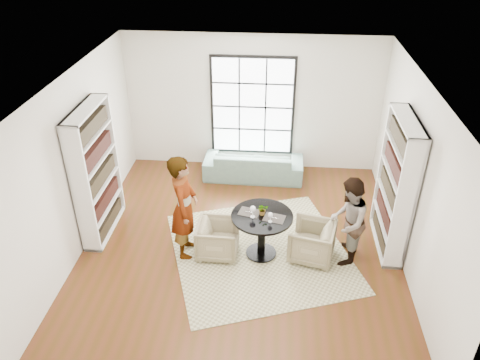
# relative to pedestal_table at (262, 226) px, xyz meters

# --- Properties ---
(ground) EXTENTS (6.00, 6.00, 0.00)m
(ground) POSITION_rel_pedestal_table_xyz_m (-0.37, 0.19, -0.59)
(ground) COLOR #562914
(room_shell) EXTENTS (6.00, 6.01, 6.00)m
(room_shell) POSITION_rel_pedestal_table_xyz_m (-0.37, 0.73, 0.66)
(room_shell) COLOR silver
(room_shell) RESTS_ON ground
(rug) EXTENTS (3.69, 3.69, 0.01)m
(rug) POSITION_rel_pedestal_table_xyz_m (-0.02, 0.05, -0.59)
(rug) COLOR #BAB78B
(rug) RESTS_ON ground
(pedestal_table) EXTENTS (1.03, 1.03, 0.82)m
(pedestal_table) POSITION_rel_pedestal_table_xyz_m (0.00, 0.00, 0.00)
(pedestal_table) COLOR black
(pedestal_table) RESTS_ON ground
(sofa) EXTENTS (2.16, 0.88, 0.63)m
(sofa) POSITION_rel_pedestal_table_xyz_m (-0.30, 2.64, -0.28)
(sofa) COLOR gray
(sofa) RESTS_ON ground
(armchair_left) EXTENTS (0.71, 0.69, 0.63)m
(armchair_left) POSITION_rel_pedestal_table_xyz_m (-0.74, -0.05, -0.28)
(armchair_left) COLOR tan
(armchair_left) RESTS_ON ground
(armchair_right) EXTENTS (0.87, 0.86, 0.66)m
(armchair_right) POSITION_rel_pedestal_table_xyz_m (0.85, -0.00, -0.26)
(armchair_right) COLOR tan
(armchair_right) RESTS_ON ground
(person_left) EXTENTS (0.48, 0.70, 1.87)m
(person_left) POSITION_rel_pedestal_table_xyz_m (-1.29, -0.05, 0.34)
(person_left) COLOR gray
(person_left) RESTS_ON ground
(person_right) EXTENTS (0.77, 0.89, 1.57)m
(person_right) POSITION_rel_pedestal_table_xyz_m (1.40, -0.00, 0.19)
(person_right) COLOR gray
(person_right) RESTS_ON ground
(placemat_left) EXTENTS (0.39, 0.33, 0.01)m
(placemat_left) POSITION_rel_pedestal_table_xyz_m (-0.22, 0.06, 0.23)
(placemat_left) COLOR #272422
(placemat_left) RESTS_ON pedestal_table
(placemat_right) EXTENTS (0.39, 0.33, 0.01)m
(placemat_right) POSITION_rel_pedestal_table_xyz_m (0.20, -0.07, 0.23)
(placemat_right) COLOR #272422
(placemat_right) RESTS_ON pedestal_table
(cutlery_left) EXTENTS (0.19, 0.25, 0.01)m
(cutlery_left) POSITION_rel_pedestal_table_xyz_m (-0.22, 0.06, 0.24)
(cutlery_left) COLOR silver
(cutlery_left) RESTS_ON placemat_left
(cutlery_right) EXTENTS (0.19, 0.25, 0.01)m
(cutlery_right) POSITION_rel_pedestal_table_xyz_m (0.20, -0.07, 0.24)
(cutlery_right) COLOR silver
(cutlery_right) RESTS_ON placemat_right
(wine_glass_left) EXTENTS (0.10, 0.10, 0.21)m
(wine_glass_left) POSITION_rel_pedestal_table_xyz_m (-0.15, -0.06, 0.38)
(wine_glass_left) COLOR silver
(wine_glass_left) RESTS_ON pedestal_table
(wine_glass_right) EXTENTS (0.08, 0.08, 0.18)m
(wine_glass_right) POSITION_rel_pedestal_table_xyz_m (0.14, -0.17, 0.36)
(wine_glass_right) COLOR silver
(wine_glass_right) RESTS_ON pedestal_table
(flower_centerpiece) EXTENTS (0.21, 0.20, 0.19)m
(flower_centerpiece) POSITION_rel_pedestal_table_xyz_m (0.00, 0.03, 0.32)
(flower_centerpiece) COLOR gray
(flower_centerpiece) RESTS_ON pedestal_table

